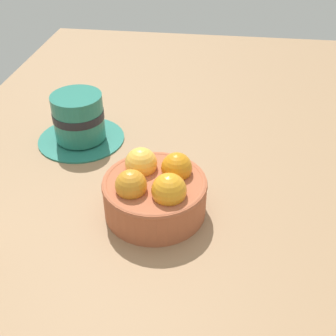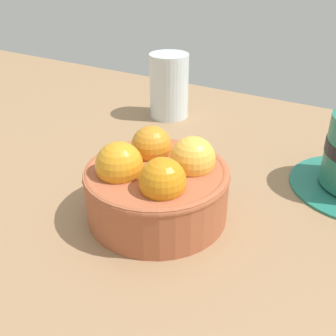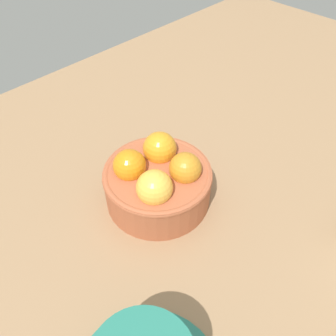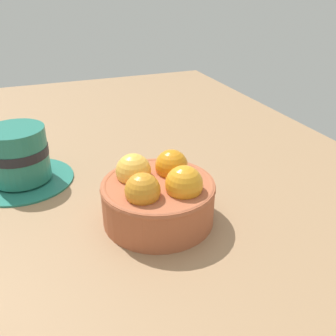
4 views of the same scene
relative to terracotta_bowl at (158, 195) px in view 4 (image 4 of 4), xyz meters
The scene contains 3 objects.
ground_plane 5.59cm from the terracotta_bowl, 90.37° to the right, with size 156.13×83.42×3.54cm, color #997551.
terracotta_bowl is the anchor object (origin of this frame).
coffee_cup 24.18cm from the terracotta_bowl, 136.78° to the right, with size 15.65×15.65×8.93cm.
Camera 4 is at (39.66, -13.92, 29.46)cm, focal length 40.35 mm.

